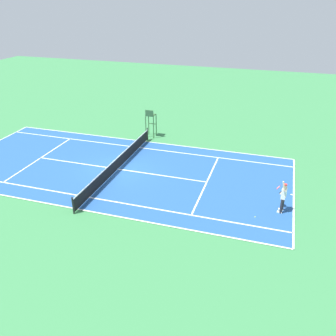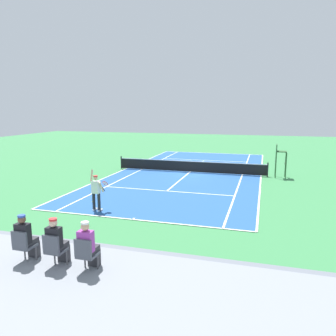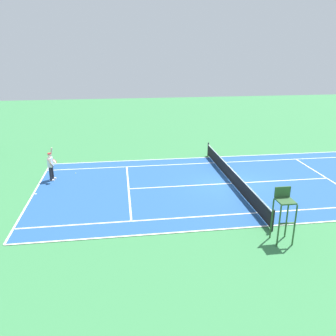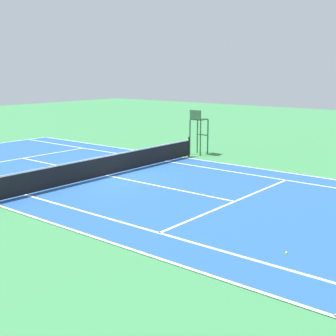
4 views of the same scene
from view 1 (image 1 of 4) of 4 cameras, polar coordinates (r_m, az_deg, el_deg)
name	(u,v)px [view 1 (image 1 of 4)]	position (r m, az deg, el deg)	size (l,w,h in m)	color
ground_plane	(118,169)	(25.77, -7.88, -0.22)	(80.00, 80.00, 0.00)	#387F47
court	(118,169)	(25.77, -7.89, -0.20)	(11.08, 23.88, 0.03)	#235193
net	(118,163)	(25.55, -7.95, 0.83)	(11.98, 0.10, 1.07)	black
tennis_player	(283,197)	(21.24, 17.75, -4.37)	(0.82, 0.62, 2.08)	#232328
tennis_ball	(255,217)	(20.84, 13.61, -7.53)	(0.07, 0.07, 0.07)	#D1E533
umpire_chair	(151,119)	(30.95, -2.77, 7.69)	(0.77, 0.77, 2.44)	#2D562D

